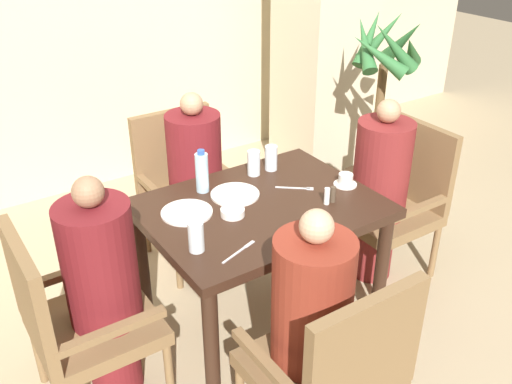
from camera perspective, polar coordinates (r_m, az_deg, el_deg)
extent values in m
plane|color=tan|center=(3.27, 0.43, -12.81)|extent=(16.00, 16.00, 0.00)
cube|color=beige|center=(4.45, -15.83, 17.75)|extent=(8.00, 0.06, 2.80)
cube|color=beige|center=(4.49, 6.99, 18.00)|extent=(0.59, 0.59, 2.70)
cube|color=#331E14|center=(2.84, 0.48, -1.68)|extent=(1.14, 0.87, 0.05)
cylinder|color=#331E14|center=(2.60, -4.45, -15.59)|extent=(0.07, 0.07, 0.70)
cylinder|color=#331E14|center=(3.09, 12.37, -7.98)|extent=(0.07, 0.07, 0.70)
cylinder|color=#331E14|center=(3.13, -11.30, -7.35)|extent=(0.07, 0.07, 0.70)
cylinder|color=#331E14|center=(3.55, 3.92, -2.11)|extent=(0.07, 0.07, 0.70)
cube|color=brown|center=(2.73, -15.71, -12.84)|extent=(0.52, 0.52, 0.07)
cube|color=brown|center=(2.52, -21.79, -9.59)|extent=(0.05, 0.52, 0.50)
cube|color=brown|center=(2.82, -17.77, -7.60)|extent=(0.47, 0.04, 0.04)
cube|color=brown|center=(2.45, -14.24, -13.38)|extent=(0.47, 0.04, 0.04)
cylinder|color=brown|center=(3.09, -12.52, -12.05)|extent=(0.04, 0.04, 0.37)
cylinder|color=brown|center=(2.76, -8.68, -17.46)|extent=(0.04, 0.04, 0.37)
cylinder|color=brown|center=(3.01, -20.95, -14.75)|extent=(0.04, 0.04, 0.37)
cylinder|color=maroon|center=(2.86, -14.05, -15.24)|extent=(0.24, 0.24, 0.44)
cylinder|color=maroon|center=(2.54, -15.38, -6.96)|extent=(0.32, 0.32, 0.57)
sphere|color=#997051|center=(2.36, -16.46, 0.01)|extent=(0.13, 0.13, 0.13)
cube|color=brown|center=(3.57, -6.34, -1.11)|extent=(0.52, 0.52, 0.07)
cube|color=brown|center=(3.64, -8.37, 4.38)|extent=(0.52, 0.05, 0.50)
cube|color=brown|center=(3.60, -3.06, 2.09)|extent=(0.04, 0.47, 0.04)
cube|color=brown|center=(3.41, -10.07, 0.06)|extent=(0.04, 0.47, 0.04)
cylinder|color=brown|center=(3.61, -1.15, -4.65)|extent=(0.04, 0.04, 0.37)
cylinder|color=brown|center=(3.42, -7.77, -6.96)|extent=(0.04, 0.04, 0.37)
cylinder|color=brown|center=(3.95, -4.78, -1.56)|extent=(0.04, 0.04, 0.37)
cylinder|color=brown|center=(3.78, -10.93, -3.48)|extent=(0.04, 0.04, 0.37)
cylinder|color=maroon|center=(3.62, -5.74, -4.03)|extent=(0.24, 0.24, 0.44)
cylinder|color=maroon|center=(3.37, -6.15, 3.18)|extent=(0.32, 0.32, 0.57)
sphere|color=tan|center=(3.24, -6.47, 8.76)|extent=(0.13, 0.13, 0.13)
cube|color=brown|center=(3.51, 12.63, -2.20)|extent=(0.52, 0.52, 0.07)
cube|color=brown|center=(3.55, 15.89, 2.90)|extent=(0.05, 0.52, 0.50)
cube|color=brown|center=(3.30, 15.86, -1.65)|extent=(0.47, 0.04, 0.04)
cube|color=brown|center=(3.59, 10.18, 1.56)|extent=(0.47, 0.04, 0.04)
cylinder|color=brown|center=(3.36, 12.21, -8.24)|extent=(0.04, 0.04, 0.37)
cylinder|color=brown|center=(3.63, 7.08, -4.68)|extent=(0.04, 0.04, 0.37)
cylinder|color=brown|center=(3.66, 17.42, -5.62)|extent=(0.04, 0.04, 0.37)
cylinder|color=brown|center=(3.91, 12.32, -2.54)|extent=(0.04, 0.04, 0.37)
cylinder|color=maroon|center=(3.57, 11.64, -5.01)|extent=(0.24, 0.24, 0.44)
cylinder|color=maroon|center=(3.32, 12.48, 2.25)|extent=(0.32, 0.32, 0.57)
sphere|color=tan|center=(3.19, 13.13, 7.90)|extent=(0.13, 0.13, 0.13)
cube|color=brown|center=(2.45, 6.18, -17.36)|extent=(0.52, 0.52, 0.07)
cube|color=brown|center=(2.13, 10.85, -15.75)|extent=(0.52, 0.05, 0.50)
cube|color=brown|center=(2.24, 1.34, -17.16)|extent=(0.04, 0.47, 0.04)
cube|color=brown|center=(2.47, 10.84, -12.42)|extent=(0.04, 0.47, 0.04)
cylinder|color=brown|center=(2.84, 6.67, -15.74)|extent=(0.04, 0.04, 0.37)
cylinder|color=maroon|center=(2.27, 5.63, -10.89)|extent=(0.32, 0.32, 0.56)
sphere|color=tan|center=(2.07, 6.08, -3.43)|extent=(0.13, 0.13, 0.13)
cylinder|color=brown|center=(4.26, 11.30, -0.29)|extent=(0.46, 0.46, 0.29)
cylinder|color=brown|center=(4.02, 12.05, 6.68)|extent=(0.06, 0.06, 0.83)
cone|color=#2D6633|center=(3.95, 14.47, 14.43)|extent=(0.13, 0.35, 0.35)
cone|color=#2D6633|center=(3.97, 12.40, 14.93)|extent=(0.33, 0.24, 0.37)
cone|color=#2D6633|center=(3.90, 11.27, 14.85)|extent=(0.33, 0.21, 0.37)
cone|color=#2D6633|center=(3.81, 10.85, 14.28)|extent=(0.24, 0.36, 0.34)
cone|color=#2D6633|center=(3.71, 12.24, 13.19)|extent=(0.29, 0.38, 0.29)
cone|color=#2D6633|center=(3.74, 13.71, 13.86)|extent=(0.35, 0.22, 0.35)
cone|color=#2D6633|center=(3.84, 15.28, 13.47)|extent=(0.37, 0.29, 0.30)
cylinder|color=white|center=(2.90, -2.11, -0.24)|extent=(0.25, 0.25, 0.01)
cylinder|color=white|center=(2.76, -6.93, -2.05)|extent=(0.25, 0.25, 0.01)
cylinder|color=white|center=(3.04, 8.91, 0.76)|extent=(0.12, 0.12, 0.01)
cylinder|color=white|center=(3.02, 8.95, 1.30)|extent=(0.08, 0.08, 0.06)
cylinder|color=white|center=(2.73, -2.35, -2.03)|extent=(0.12, 0.12, 0.04)
cylinder|color=#A3C6DB|center=(2.91, -5.43, 1.92)|extent=(0.07, 0.07, 0.21)
cylinder|color=#3359B2|center=(2.86, -5.53, 3.99)|extent=(0.04, 0.04, 0.02)
cylinder|color=silver|center=(3.14, 1.52, 3.43)|extent=(0.07, 0.07, 0.14)
cylinder|color=silver|center=(3.08, -0.23, 2.93)|extent=(0.07, 0.07, 0.14)
cylinder|color=silver|center=(2.46, -6.01, -4.46)|extent=(0.07, 0.07, 0.14)
cylinder|color=white|center=(2.83, 7.10, -0.41)|extent=(0.03, 0.03, 0.09)
cylinder|color=#4C3D2D|center=(2.85, 7.70, -0.24)|extent=(0.03, 0.03, 0.08)
cube|color=silver|center=(2.98, 3.67, 0.41)|extent=(0.15, 0.12, 0.00)
cube|color=silver|center=(2.98, 5.42, 0.33)|extent=(0.04, 0.04, 0.00)
cube|color=silver|center=(2.46, -1.98, -6.16)|extent=(0.17, 0.07, 0.00)
cube|color=silver|center=(2.52, -0.66, -5.23)|extent=(0.06, 0.03, 0.00)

